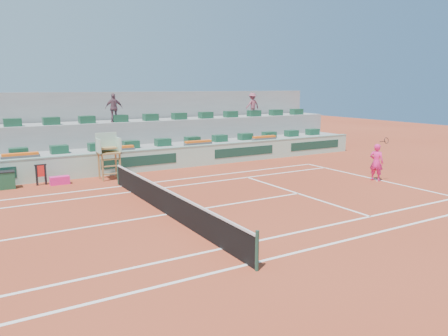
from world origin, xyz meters
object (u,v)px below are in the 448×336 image
Objects in this scene: tennis_player at (376,162)px; player_bag at (60,180)px; umpire_chair at (108,150)px; drink_cooler_a at (6,180)px.

player_bag is at bearing 152.63° from tennis_player.
tennis_player is at bearing -32.34° from umpire_chair.
drink_cooler_a is 18.13m from tennis_player.
drink_cooler_a is at bearing 176.79° from umpire_chair.
drink_cooler_a is (-2.32, 0.33, 0.22)m from player_bag.
drink_cooler_a is at bearing 171.96° from player_bag.
player_bag is 15.92m from tennis_player.
tennis_player is (16.44, -7.64, 0.53)m from drink_cooler_a.
player_bag is at bearing -8.04° from drink_cooler_a.
umpire_chair is 1.05× the size of tennis_player.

